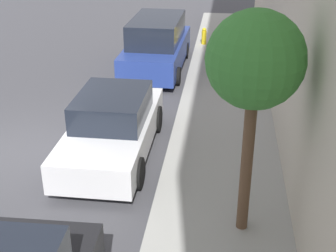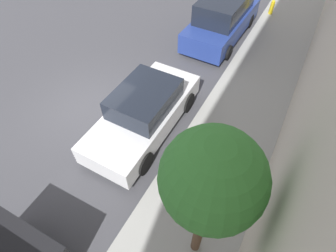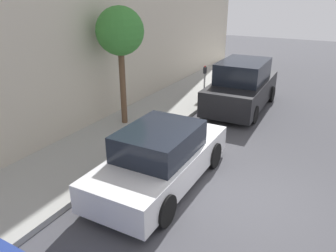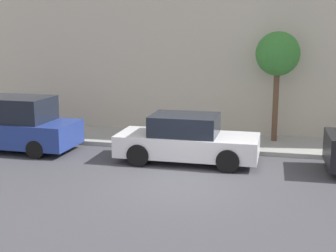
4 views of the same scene
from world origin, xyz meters
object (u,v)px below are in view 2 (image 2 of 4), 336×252
at_px(parked_sedan_second, 144,112).
at_px(fire_hydrant, 272,7).
at_px(parked_minivan_third, 223,18).
at_px(street_tree, 212,180).

height_order(parked_sedan_second, fire_hydrant, parked_sedan_second).
relative_size(parked_minivan_third, fire_hydrant, 7.16).
height_order(parked_sedan_second, street_tree, street_tree).
distance_m(parked_minivan_third, street_tree, 9.89).
bearing_deg(street_tree, parked_minivan_third, 107.79).
height_order(street_tree, fire_hydrant, street_tree).
distance_m(parked_minivan_third, fire_hydrant, 3.49).
relative_size(street_tree, fire_hydrant, 5.79).
xyz_separation_m(parked_minivan_third, street_tree, (2.93, -9.14, 2.38)).
height_order(parked_minivan_third, fire_hydrant, parked_minivan_third).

